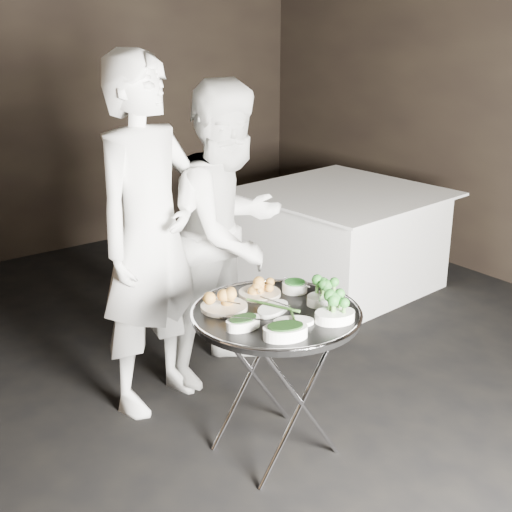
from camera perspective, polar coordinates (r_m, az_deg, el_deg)
floor at (r=3.44m, az=-0.78°, el=-17.09°), size 6.00×7.00×0.05m
tray_stand at (r=3.34m, az=1.57°, el=-9.68°), size 0.48×0.41×0.71m
serving_tray at (r=3.19m, az=1.63°, el=-4.65°), size 0.77×0.77×0.04m
potato_plate_a at (r=3.20m, az=-2.58°, el=-3.69°), size 0.22×0.22×0.08m
potato_plate_b at (r=3.35m, az=0.30°, el=-2.64°), size 0.20×0.20×0.07m
greens_bowl at (r=3.40m, az=3.12°, el=-2.34°), size 0.12×0.12×0.07m
asparagus_plate_a at (r=3.19m, az=1.36°, el=-4.13°), size 0.23×0.18×0.04m
asparagus_plate_b at (r=3.07m, az=3.03°, el=-5.16°), size 0.20×0.18×0.04m
spinach_bowl_a at (r=3.02m, az=-1.04°, el=-5.26°), size 0.16×0.11×0.06m
spinach_bowl_b at (r=2.94m, az=2.36°, el=-5.92°), size 0.22×0.18×0.08m
broccoli_bowl_a at (r=3.27m, az=5.49°, el=-3.31°), size 0.19×0.16×0.07m
broccoli_bowl_b at (r=3.10m, az=6.33°, el=-4.64°), size 0.21×0.18×0.07m
serving_utensils at (r=3.23m, az=1.11°, el=-3.27°), size 0.57×0.40×0.01m
waiter_left at (r=3.62m, az=-8.51°, el=1.49°), size 0.77×0.61×1.84m
waiter_right at (r=3.94m, az=-2.06°, el=1.92°), size 0.95×0.82×1.67m
dining_table at (r=5.35m, az=6.83°, el=1.38°), size 1.28×1.28×0.73m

